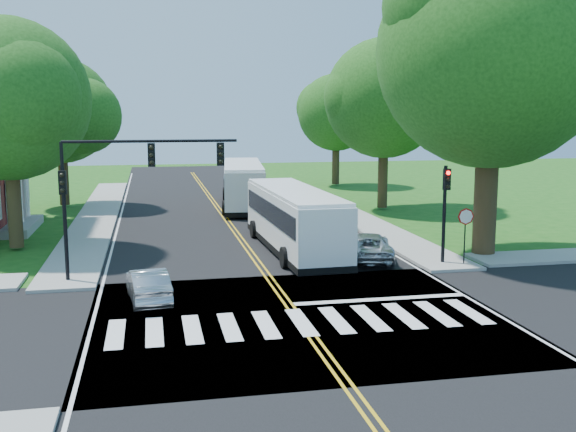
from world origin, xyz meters
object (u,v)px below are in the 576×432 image
object	(u,v)px
signal_ne	(445,201)
bus_follow	(243,184)
hatchback	(148,285)
signal_nw	(123,175)
bus_lead	(294,218)
suv	(367,247)
dark_sedan	(323,215)

from	to	relation	value
signal_ne	bus_follow	distance (m)	21.74
bus_follow	hatchback	world-z (taller)	bus_follow
signal_nw	bus_follow	world-z (taller)	signal_nw
hatchback	signal_nw	bearing A→B (deg)	-82.25
signal_nw	signal_ne	distance (m)	14.13
bus_lead	hatchback	xyz separation A→B (m)	(-7.19, -7.94, -1.02)
signal_nw	bus_follow	size ratio (longest dim) A/B	0.56
signal_ne	suv	bearing A→B (deg)	152.07
bus_follow	hatchback	distance (m)	25.12
suv	dark_sedan	xyz separation A→B (m)	(0.41, 9.93, 0.02)
signal_ne	suv	world-z (taller)	signal_ne
signal_ne	dark_sedan	bearing A→B (deg)	103.01
bus_lead	hatchback	distance (m)	10.75
bus_follow	dark_sedan	distance (m)	9.96
bus_follow	signal_nw	bearing A→B (deg)	76.11
signal_nw	dark_sedan	size ratio (longest dim) A/B	1.53
signal_nw	hatchback	size ratio (longest dim) A/B	1.90
signal_ne	bus_follow	size ratio (longest dim) A/B	0.35
signal_nw	signal_ne	xyz separation A→B (m)	(14.06, 0.01, -1.41)
bus_lead	hatchback	size ratio (longest dim) A/B	3.22
signal_ne	bus_follow	bearing A→B (deg)	106.93
bus_lead	bus_follow	size ratio (longest dim) A/B	0.95
hatchback	bus_follow	bearing A→B (deg)	-112.72
signal_nw	suv	bearing A→B (deg)	8.52
bus_lead	bus_follow	xyz separation A→B (m)	(-0.33, 16.21, 0.06)
bus_lead	suv	size ratio (longest dim) A/B	2.56
signal_nw	bus_lead	distance (m)	9.66
signal_nw	bus_lead	xyz separation A→B (m)	(8.06, 4.57, -2.72)
bus_follow	signal_ne	bearing A→B (deg)	113.45
signal_ne	bus_lead	size ratio (longest dim) A/B	0.36
signal_ne	dark_sedan	distance (m)	12.08
signal_ne	dark_sedan	xyz separation A→B (m)	(-2.67, 11.56, -2.27)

